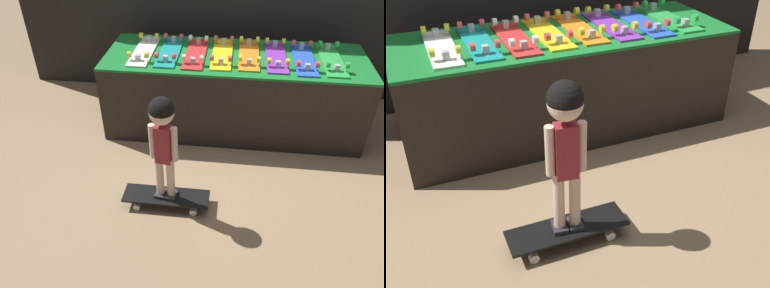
% 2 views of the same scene
% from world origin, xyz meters
% --- Properties ---
extents(ground_plane, '(16.00, 16.00, 0.00)m').
position_xyz_m(ground_plane, '(0.00, 0.00, 0.00)').
color(ground_plane, '#9E7F5B').
extents(display_rack, '(2.31, 0.83, 0.72)m').
position_xyz_m(display_rack, '(0.00, 0.50, 0.36)').
color(display_rack, black).
rests_on(display_rack, ground_plane).
extents(skateboard_white_on_rack, '(0.18, 0.67, 0.09)m').
position_xyz_m(skateboard_white_on_rack, '(-0.82, 0.49, 0.73)').
color(skateboard_white_on_rack, white).
rests_on(skateboard_white_on_rack, display_rack).
extents(skateboard_teal_on_rack, '(0.18, 0.67, 0.09)m').
position_xyz_m(skateboard_teal_on_rack, '(-0.59, 0.50, 0.73)').
color(skateboard_teal_on_rack, teal).
rests_on(skateboard_teal_on_rack, display_rack).
extents(skateboard_red_on_rack, '(0.18, 0.67, 0.09)m').
position_xyz_m(skateboard_red_on_rack, '(-0.35, 0.49, 0.73)').
color(skateboard_red_on_rack, red).
rests_on(skateboard_red_on_rack, display_rack).
extents(skateboard_yellow_on_rack, '(0.18, 0.67, 0.09)m').
position_xyz_m(skateboard_yellow_on_rack, '(-0.12, 0.51, 0.73)').
color(skateboard_yellow_on_rack, yellow).
rests_on(skateboard_yellow_on_rack, display_rack).
extents(skateboard_orange_on_rack, '(0.18, 0.67, 0.09)m').
position_xyz_m(skateboard_orange_on_rack, '(0.12, 0.52, 0.73)').
color(skateboard_orange_on_rack, orange).
rests_on(skateboard_orange_on_rack, display_rack).
extents(skateboard_purple_on_rack, '(0.18, 0.67, 0.09)m').
position_xyz_m(skateboard_purple_on_rack, '(0.35, 0.51, 0.73)').
color(skateboard_purple_on_rack, purple).
rests_on(skateboard_purple_on_rack, display_rack).
extents(skateboard_blue_on_rack, '(0.18, 0.67, 0.09)m').
position_xyz_m(skateboard_blue_on_rack, '(0.59, 0.48, 0.73)').
color(skateboard_blue_on_rack, blue).
rests_on(skateboard_blue_on_rack, display_rack).
extents(skateboard_green_on_rack, '(0.18, 0.67, 0.09)m').
position_xyz_m(skateboard_green_on_rack, '(0.82, 0.50, 0.73)').
color(skateboard_green_on_rack, green).
rests_on(skateboard_green_on_rack, display_rack).
extents(skateboard_on_floor, '(0.64, 0.19, 0.09)m').
position_xyz_m(skateboard_on_floor, '(-0.44, -0.67, 0.07)').
color(skateboard_on_floor, black).
rests_on(skateboard_on_floor, ground_plane).
extents(child, '(0.20, 0.17, 0.83)m').
position_xyz_m(child, '(-0.44, -0.67, 0.67)').
color(child, '#2D2D33').
rests_on(child, skateboard_on_floor).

